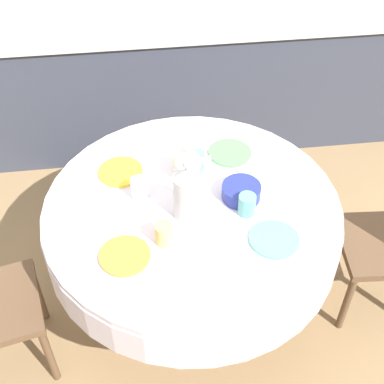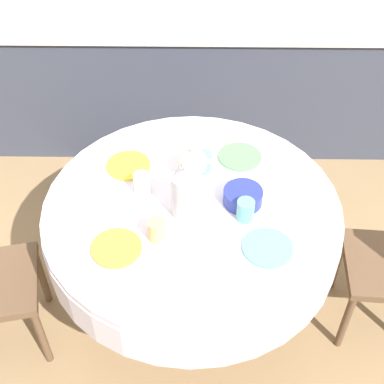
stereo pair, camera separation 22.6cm
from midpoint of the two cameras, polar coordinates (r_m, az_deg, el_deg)
The scene contains 14 objects.
ground_plane at distance 2.89m, azimuth -2.28°, elevation -11.86°, with size 12.00×12.00×0.00m, color #8E704C.
kitchen_counter at distance 3.66m, azimuth -4.78°, elevation 11.88°, with size 3.24×0.64×0.90m.
dining_table at distance 2.40m, azimuth -2.69°, elevation -3.61°, with size 1.31×1.31×0.74m.
plate_near_left at distance 2.15m, azimuth -10.21°, elevation -6.87°, with size 0.21×0.21×0.01m, color orange.
cup_near_left at distance 2.15m, azimuth -6.04°, elevation -4.60°, with size 0.07×0.07×0.10m, color #DBB766.
plate_near_right at distance 2.18m, azimuth 5.86°, elevation -5.21°, with size 0.21×0.21×0.01m, color #60BCB7.
cup_near_right at distance 2.25m, azimuth 3.03°, elevation -1.51°, with size 0.07×0.07×0.10m, color #5BA39E.
plate_far_left at distance 2.50m, azimuth -10.20°, elevation 2.02°, with size 0.21×0.21×0.01m, color yellow.
cup_far_left at distance 2.34m, azimuth -8.40°, elevation 0.25°, with size 0.07×0.07×0.10m, color white.
plate_far_right at distance 2.56m, azimuth 1.56°, elevation 4.09°, with size 0.21×0.21×0.01m, color #5BA85B.
cup_far_right at distance 2.45m, azimuth -2.13°, elevation 3.17°, with size 0.07×0.07×0.10m, color #5BA39E.
coffee_carafe at distance 2.19m, azimuth -3.47°, elevation -0.17°, with size 0.12×0.12×0.29m.
teapot at distance 2.40m, azimuth -3.32°, elevation 3.01°, with size 0.18×0.13×0.17m.
fruit_bowl at distance 2.33m, azimuth 2.53°, elevation -0.10°, with size 0.17×0.17×0.07m, color navy.
Camera 1 is at (-0.20, -1.61, 2.39)m, focal length 50.00 mm.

